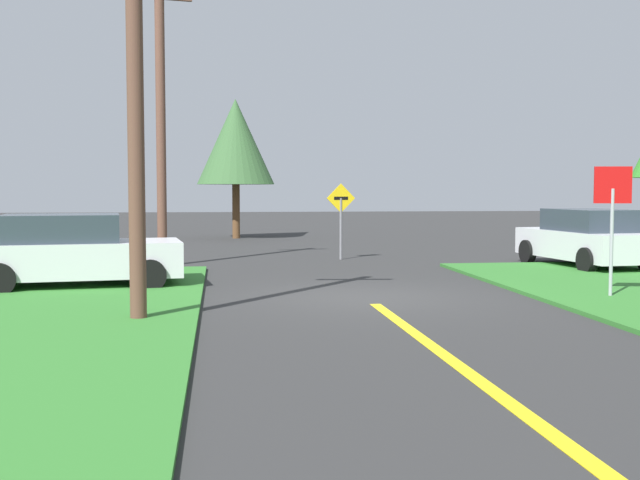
{
  "coord_description": "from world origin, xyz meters",
  "views": [
    {
      "loc": [
        -2.9,
        -15.41,
        2.16
      ],
      "look_at": [
        -0.65,
        2.1,
        1.02
      ],
      "focal_mm": 44.12,
      "sensor_mm": 36.0,
      "label": 1
    }
  ],
  "objects_px": {
    "utility_pole_mid": "(161,116)",
    "direction_sign": "(341,212)",
    "stop_sign": "(612,207)",
    "parked_car_near_building": "(74,251)",
    "oak_tree_left": "(236,142)",
    "car_on_crossroad": "(586,238)",
    "utility_pole_near": "(135,64)"
  },
  "relations": [
    {
      "from": "utility_pole_mid",
      "to": "direction_sign",
      "type": "relative_size",
      "value": 3.46
    },
    {
      "from": "stop_sign",
      "to": "parked_car_near_building",
      "type": "relative_size",
      "value": 0.56
    },
    {
      "from": "parked_car_near_building",
      "to": "direction_sign",
      "type": "relative_size",
      "value": 1.98
    },
    {
      "from": "stop_sign",
      "to": "direction_sign",
      "type": "height_order",
      "value": "stop_sign"
    },
    {
      "from": "direction_sign",
      "to": "oak_tree_left",
      "type": "relative_size",
      "value": 0.38
    },
    {
      "from": "utility_pole_mid",
      "to": "stop_sign",
      "type": "bearing_deg",
      "value": -40.85
    },
    {
      "from": "stop_sign",
      "to": "direction_sign",
      "type": "distance_m",
      "value": 10.19
    },
    {
      "from": "parked_car_near_building",
      "to": "car_on_crossroad",
      "type": "xyz_separation_m",
      "value": [
        13.22,
        2.88,
        -0.0
      ]
    },
    {
      "from": "utility_pole_mid",
      "to": "direction_sign",
      "type": "height_order",
      "value": "utility_pole_mid"
    },
    {
      "from": "stop_sign",
      "to": "direction_sign",
      "type": "bearing_deg",
      "value": -54.65
    },
    {
      "from": "oak_tree_left",
      "to": "car_on_crossroad",
      "type": "bearing_deg",
      "value": -56.9
    },
    {
      "from": "direction_sign",
      "to": "oak_tree_left",
      "type": "bearing_deg",
      "value": 105.19
    },
    {
      "from": "car_on_crossroad",
      "to": "oak_tree_left",
      "type": "height_order",
      "value": "oak_tree_left"
    },
    {
      "from": "utility_pole_mid",
      "to": "utility_pole_near",
      "type": "bearing_deg",
      "value": -88.31
    },
    {
      "from": "direction_sign",
      "to": "utility_pole_mid",
      "type": "bearing_deg",
      "value": -164.76
    },
    {
      "from": "utility_pole_near",
      "to": "direction_sign",
      "type": "bearing_deg",
      "value": 65.29
    },
    {
      "from": "utility_pole_near",
      "to": "oak_tree_left",
      "type": "height_order",
      "value": "utility_pole_near"
    },
    {
      "from": "stop_sign",
      "to": "direction_sign",
      "type": "xyz_separation_m",
      "value": [
        -3.9,
        9.41,
        -0.37
      ]
    },
    {
      "from": "parked_car_near_building",
      "to": "utility_pole_near",
      "type": "relative_size",
      "value": 0.58
    },
    {
      "from": "stop_sign",
      "to": "utility_pole_mid",
      "type": "bearing_deg",
      "value": -28.01
    },
    {
      "from": "oak_tree_left",
      "to": "direction_sign",
      "type": "bearing_deg",
      "value": -74.81
    },
    {
      "from": "stop_sign",
      "to": "utility_pole_near",
      "type": "height_order",
      "value": "utility_pole_near"
    },
    {
      "from": "stop_sign",
      "to": "oak_tree_left",
      "type": "relative_size",
      "value": 0.43
    },
    {
      "from": "utility_pole_mid",
      "to": "oak_tree_left",
      "type": "distance_m",
      "value": 12.63
    },
    {
      "from": "parked_car_near_building",
      "to": "utility_pole_mid",
      "type": "height_order",
      "value": "utility_pole_mid"
    },
    {
      "from": "parked_car_near_building",
      "to": "utility_pole_mid",
      "type": "bearing_deg",
      "value": 64.05
    },
    {
      "from": "utility_pole_mid",
      "to": "direction_sign",
      "type": "distance_m",
      "value": 6.15
    },
    {
      "from": "parked_car_near_building",
      "to": "car_on_crossroad",
      "type": "relative_size",
      "value": 0.99
    },
    {
      "from": "parked_car_near_building",
      "to": "direction_sign",
      "type": "height_order",
      "value": "direction_sign"
    },
    {
      "from": "parked_car_near_building",
      "to": "car_on_crossroad",
      "type": "height_order",
      "value": "same"
    },
    {
      "from": "stop_sign",
      "to": "parked_car_near_building",
      "type": "distance_m",
      "value": 11.3
    },
    {
      "from": "direction_sign",
      "to": "oak_tree_left",
      "type": "xyz_separation_m",
      "value": [
        -2.98,
        10.96,
        2.78
      ]
    }
  ]
}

